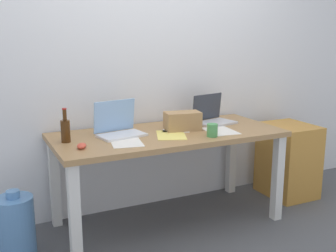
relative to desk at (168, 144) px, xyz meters
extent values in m
plane|color=#515459|center=(0.00, 0.00, -0.64)|extent=(8.00, 8.00, 0.00)
cube|color=white|center=(0.00, 0.45, 0.66)|extent=(5.20, 0.08, 2.60)
cube|color=#A37A4C|center=(0.00, 0.00, 0.07)|extent=(1.75, 0.78, 0.04)
cube|color=silver|center=(-0.81, -0.33, -0.29)|extent=(0.07, 0.07, 0.70)
cube|color=silver|center=(0.81, -0.33, -0.29)|extent=(0.07, 0.07, 0.70)
cube|color=silver|center=(-0.81, 0.33, -0.29)|extent=(0.07, 0.07, 0.70)
cube|color=silver|center=(0.81, 0.33, -0.29)|extent=(0.07, 0.07, 0.70)
cube|color=silver|center=(-0.36, 0.03, 0.10)|extent=(0.36, 0.26, 0.02)
cube|color=#8CB7EA|center=(-0.38, 0.14, 0.23)|extent=(0.33, 0.09, 0.24)
cube|color=silver|center=(0.49, 0.10, 0.10)|extent=(0.35, 0.27, 0.02)
cube|color=#333842|center=(0.47, 0.21, 0.22)|extent=(0.31, 0.10, 0.22)
cylinder|color=#47280F|center=(-0.77, 0.05, 0.17)|extent=(0.06, 0.06, 0.16)
cylinder|color=#47280F|center=(-0.77, 0.05, 0.29)|extent=(0.03, 0.03, 0.08)
cylinder|color=#B21E19|center=(-0.77, 0.05, 0.33)|extent=(0.03, 0.03, 0.01)
ellipsoid|color=#D84C38|center=(-0.71, -0.16, 0.11)|extent=(0.09, 0.12, 0.03)
cube|color=tan|center=(0.14, 0.02, 0.17)|extent=(0.29, 0.19, 0.14)
cylinder|color=#4C9E56|center=(0.24, -0.26, 0.14)|extent=(0.08, 0.08, 0.09)
cube|color=white|center=(0.38, -0.14, 0.10)|extent=(0.23, 0.31, 0.00)
cube|color=white|center=(-0.39, -0.14, 0.10)|extent=(0.26, 0.33, 0.00)
cube|color=white|center=(0.12, 0.10, 0.10)|extent=(0.32, 0.36, 0.00)
cube|color=#F4E06B|center=(-0.02, -0.09, 0.10)|extent=(0.30, 0.35, 0.00)
cylinder|color=#598CC6|center=(-1.15, 0.00, -0.44)|extent=(0.26, 0.26, 0.41)
cylinder|color=#598CC6|center=(-1.15, 0.00, -0.21)|extent=(0.09, 0.09, 0.05)
cube|color=#C68938|center=(1.25, 0.05, -0.31)|extent=(0.40, 0.48, 0.67)
camera|label=1|loc=(-1.34, -2.80, 0.85)|focal=44.69mm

